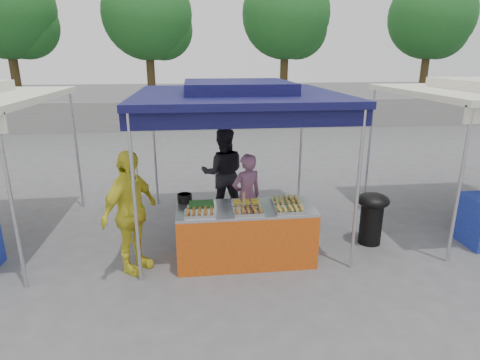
{
  "coord_description": "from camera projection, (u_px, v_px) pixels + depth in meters",
  "views": [
    {
      "loc": [
        -0.71,
        -5.48,
        2.96
      ],
      "look_at": [
        0.0,
        0.6,
        1.05
      ],
      "focal_mm": 30.0,
      "sensor_mm": 36.0,
      "label": 1
    }
  ],
  "objects": [
    {
      "name": "ground_plane",
      "position": [
        245.0,
        257.0,
        6.16
      ],
      "size": [
        80.0,
        80.0,
        0.0
      ],
      "primitive_type": "plane",
      "color": "#58585A"
    },
    {
      "name": "back_wall",
      "position": [
        210.0,
        116.0,
        16.41
      ],
      "size": [
        40.0,
        0.25,
        1.2
      ],
      "primitive_type": "cube",
      "color": "gray",
      "rests_on": "ground_plane"
    },
    {
      "name": "main_canopy",
      "position": [
        237.0,
        94.0,
        6.37
      ],
      "size": [
        3.2,
        3.2,
        2.57
      ],
      "color": "#B8B7BE",
      "rests_on": "ground_plane"
    },
    {
      "name": "tree_0",
      "position": [
        10.0,
        13.0,
        15.95
      ],
      "size": [
        3.87,
        3.87,
        6.66
      ],
      "color": "#3F3018",
      "rests_on": "ground_plane"
    },
    {
      "name": "tree_1",
      "position": [
        151.0,
        19.0,
        17.13
      ],
      "size": [
        3.8,
        3.8,
        6.52
      ],
      "color": "#3F3018",
      "rests_on": "ground_plane"
    },
    {
      "name": "tree_2",
      "position": [
        289.0,
        18.0,
        17.63
      ],
      "size": [
        3.84,
        3.84,
        6.6
      ],
      "color": "#3F3018",
      "rests_on": "ground_plane"
    },
    {
      "name": "tree_3",
      "position": [
        433.0,
        20.0,
        18.46
      ],
      "size": [
        3.84,
        3.84,
        6.61
      ],
      "color": "#3F3018",
      "rests_on": "ground_plane"
    },
    {
      "name": "vendor_table",
      "position": [
        245.0,
        234.0,
        5.94
      ],
      "size": [
        2.0,
        0.8,
        0.85
      ],
      "color": "#BD4911",
      "rests_on": "ground_plane"
    },
    {
      "name": "food_tray_fl",
      "position": [
        200.0,
        213.0,
        5.51
      ],
      "size": [
        0.42,
        0.3,
        0.07
      ],
      "color": "silver",
      "rests_on": "vendor_table"
    },
    {
      "name": "food_tray_fm",
      "position": [
        249.0,
        211.0,
        5.58
      ],
      "size": [
        0.42,
        0.3,
        0.07
      ],
      "color": "silver",
      "rests_on": "vendor_table"
    },
    {
      "name": "food_tray_fr",
      "position": [
        290.0,
        209.0,
        5.64
      ],
      "size": [
        0.42,
        0.3,
        0.07
      ],
      "color": "silver",
      "rests_on": "vendor_table"
    },
    {
      "name": "food_tray_bl",
      "position": [
        202.0,
        205.0,
        5.8
      ],
      "size": [
        0.42,
        0.3,
        0.07
      ],
      "color": "silver",
      "rests_on": "vendor_table"
    },
    {
      "name": "food_tray_bm",
      "position": [
        246.0,
        203.0,
        5.89
      ],
      "size": [
        0.42,
        0.3,
        0.07
      ],
      "color": "silver",
      "rests_on": "vendor_table"
    },
    {
      "name": "food_tray_br",
      "position": [
        286.0,
        201.0,
        5.96
      ],
      "size": [
        0.42,
        0.3,
        0.07
      ],
      "color": "silver",
      "rests_on": "vendor_table"
    },
    {
      "name": "cooking_pot",
      "position": [
        185.0,
        198.0,
        6.01
      ],
      "size": [
        0.22,
        0.22,
        0.13
      ],
      "primitive_type": "cylinder",
      "color": "black",
      "rests_on": "vendor_table"
    },
    {
      "name": "skewer_cup",
      "position": [
        244.0,
        208.0,
        5.67
      ],
      "size": [
        0.07,
        0.07,
        0.09
      ],
      "primitive_type": "cylinder",
      "color": "#B8B7BE",
      "rests_on": "vendor_table"
    },
    {
      "name": "wok_burner",
      "position": [
        372.0,
        214.0,
        6.47
      ],
      "size": [
        0.51,
        0.51,
        0.87
      ],
      "rotation": [
        0.0,
        0.0,
        0.05
      ],
      "color": "black",
      "rests_on": "ground_plane"
    },
    {
      "name": "crate_left",
      "position": [
        211.0,
        231.0,
        6.67
      ],
      "size": [
        0.53,
        0.37,
        0.32
      ],
      "primitive_type": "cube",
      "color": "#13249F",
      "rests_on": "ground_plane"
    },
    {
      "name": "crate_right",
      "position": [
        264.0,
        232.0,
        6.68
      ],
      "size": [
        0.46,
        0.32,
        0.27
      ],
      "primitive_type": "cube",
      "color": "#13249F",
      "rests_on": "ground_plane"
    },
    {
      "name": "crate_stacked",
      "position": [
        265.0,
        217.0,
        6.6
      ],
      "size": [
        0.44,
        0.31,
        0.26
      ],
      "primitive_type": "cube",
      "color": "#13249F",
      "rests_on": "crate_right"
    },
    {
      "name": "vendor_woman",
      "position": [
        247.0,
        197.0,
        6.6
      ],
      "size": [
        0.62,
        0.52,
        1.46
      ],
      "primitive_type": "imported",
      "rotation": [
        0.0,
        0.0,
        3.52
      ],
      "color": "#865575",
      "rests_on": "ground_plane"
    },
    {
      "name": "helper_man",
      "position": [
        223.0,
        173.0,
        7.5
      ],
      "size": [
        0.85,
        0.68,
        1.71
      ],
      "primitive_type": "imported",
      "rotation": [
        0.0,
        0.0,
        3.11
      ],
      "color": "black",
      "rests_on": "ground_plane"
    },
    {
      "name": "customer_person",
      "position": [
        130.0,
        213.0,
        5.53
      ],
      "size": [
        0.93,
        1.1,
        1.76
      ],
      "primitive_type": "imported",
      "rotation": [
        0.0,
        0.0,
        0.99
      ],
      "color": "yellow",
      "rests_on": "ground_plane"
    }
  ]
}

